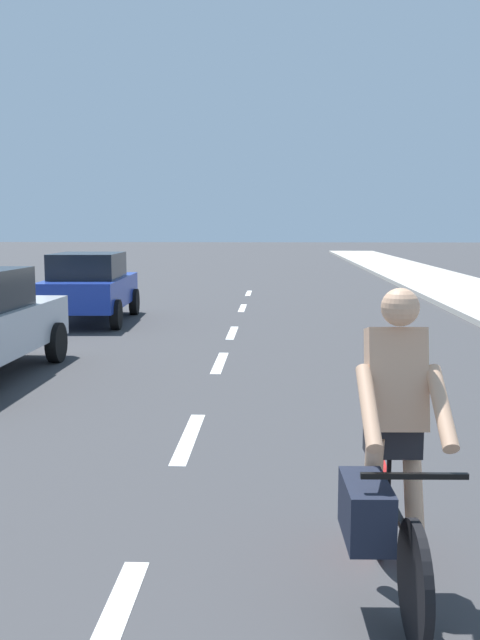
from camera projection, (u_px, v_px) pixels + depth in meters
ground_plane at (241, 311)px, 18.66m from camera, size 160.00×160.00×0.00m
lane_stripe_2 at (189, 437)px, 7.44m from camera, size 0.16×1.80×0.01m
lane_stripe_3 at (220, 363)px, 11.53m from camera, size 0.16×1.80×0.01m
lane_stripe_4 at (232, 333)px, 14.76m from camera, size 0.16×1.80×0.01m
lane_stripe_5 at (242, 308)px, 19.22m from camera, size 0.16×1.80×0.01m
lane_stripe_6 at (249, 293)px, 23.50m from camera, size 0.16×1.80×0.01m
cyclist at (389, 460)px, 4.16m from camera, size 0.64×1.71×1.82m
parked_car_blue at (90, 285)px, 16.37m from camera, size 1.94×3.90×1.57m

